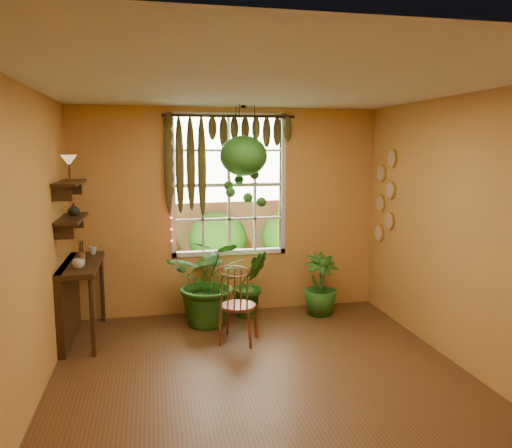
{
  "coord_description": "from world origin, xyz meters",
  "views": [
    {
      "loc": [
        -0.98,
        -4.2,
        2.17
      ],
      "look_at": [
        0.13,
        1.15,
        1.35
      ],
      "focal_mm": 35.0,
      "sensor_mm": 36.0,
      "label": 1
    }
  ],
  "objects": [
    {
      "name": "floor",
      "position": [
        0.0,
        0.0,
        0.0
      ],
      "size": [
        4.5,
        4.5,
        0.0
      ],
      "primitive_type": "plane",
      "color": "#543318",
      "rests_on": "ground"
    },
    {
      "name": "ceiling",
      "position": [
        0.0,
        0.0,
        2.7
      ],
      "size": [
        4.5,
        4.5,
        0.0
      ],
      "primitive_type": "plane",
      "rotation": [
        3.14,
        0.0,
        0.0
      ],
      "color": "silver",
      "rests_on": "wall_back"
    },
    {
      "name": "wall_back",
      "position": [
        0.0,
        2.25,
        1.35
      ],
      "size": [
        4.0,
        0.0,
        4.0
      ],
      "primitive_type": "plane",
      "rotation": [
        1.57,
        0.0,
        0.0
      ],
      "color": "#B9863F",
      "rests_on": "floor"
    },
    {
      "name": "wall_left",
      "position": [
        -2.0,
        0.0,
        1.35
      ],
      "size": [
        0.0,
        4.5,
        4.5
      ],
      "primitive_type": "plane",
      "rotation": [
        1.57,
        0.0,
        1.57
      ],
      "color": "#B9863F",
      "rests_on": "floor"
    },
    {
      "name": "wall_right",
      "position": [
        2.0,
        0.0,
        1.35
      ],
      "size": [
        0.0,
        4.5,
        4.5
      ],
      "primitive_type": "plane",
      "rotation": [
        1.57,
        0.0,
        -1.57
      ],
      "color": "#B9863F",
      "rests_on": "floor"
    },
    {
      "name": "window",
      "position": [
        0.0,
        2.28,
        1.7
      ],
      "size": [
        1.52,
        0.1,
        1.86
      ],
      "color": "silver",
      "rests_on": "wall_back"
    },
    {
      "name": "valance_vine",
      "position": [
        -0.08,
        2.16,
        2.28
      ],
      "size": [
        1.7,
        0.12,
        1.1
      ],
      "color": "#311F0D",
      "rests_on": "window"
    },
    {
      "name": "string_lights",
      "position": [
        -0.76,
        2.19,
        1.75
      ],
      "size": [
        0.03,
        0.03,
        1.54
      ],
      "primitive_type": null,
      "color": "#FF2633",
      "rests_on": "window"
    },
    {
      "name": "wall_plates",
      "position": [
        1.98,
        1.79,
        1.55
      ],
      "size": [
        0.04,
        0.32,
        1.1
      ],
      "primitive_type": null,
      "color": "beige",
      "rests_on": "wall_right"
    },
    {
      "name": "counter_ledge",
      "position": [
        -1.91,
        1.6,
        0.55
      ],
      "size": [
        0.4,
        1.2,
        0.9
      ],
      "color": "#311F0D",
      "rests_on": "floor"
    },
    {
      "name": "shelf_lower",
      "position": [
        -1.88,
        1.6,
        1.4
      ],
      "size": [
        0.25,
        0.9,
        0.04
      ],
      "primitive_type": "cube",
      "color": "#311F0D",
      "rests_on": "wall_left"
    },
    {
      "name": "shelf_upper",
      "position": [
        -1.88,
        1.6,
        1.8
      ],
      "size": [
        0.25,
        0.9,
        0.04
      ],
      "primitive_type": "cube",
      "color": "#311F0D",
      "rests_on": "wall_left"
    },
    {
      "name": "backyard",
      "position": [
        0.24,
        6.87,
        1.28
      ],
      "size": [
        14.0,
        10.0,
        12.0
      ],
      "color": "#1A5217",
      "rests_on": "ground"
    },
    {
      "name": "windsor_chair",
      "position": [
        -0.09,
        1.12,
        0.31
      ],
      "size": [
        0.52,
        0.53,
        1.06
      ],
      "rotation": [
        0.0,
        0.0,
        -0.41
      ],
      "color": "maroon",
      "rests_on": "floor"
    },
    {
      "name": "potted_plant_left",
      "position": [
        -0.31,
        1.77,
        0.55
      ],
      "size": [
        1.25,
        1.18,
        1.11
      ],
      "primitive_type": "imported",
      "rotation": [
        0.0,
        0.0,
        -0.39
      ],
      "color": "#124314",
      "rests_on": "floor"
    },
    {
      "name": "potted_plant_mid",
      "position": [
        0.22,
        1.98,
        0.44
      ],
      "size": [
        0.56,
        0.49,
        0.87
      ],
      "primitive_type": "imported",
      "rotation": [
        0.0,
        0.0,
        0.24
      ],
      "color": "#124314",
      "rests_on": "floor"
    },
    {
      "name": "potted_plant_right",
      "position": [
        1.14,
        1.85,
        0.4
      ],
      "size": [
        0.54,
        0.54,
        0.81
      ],
      "primitive_type": "imported",
      "rotation": [
        0.0,
        0.0,
        0.22
      ],
      "color": "#124314",
      "rests_on": "floor"
    },
    {
      "name": "hanging_basket",
      "position": [
        0.14,
        1.94,
        1.99
      ],
      "size": [
        0.59,
        0.59,
        1.27
      ],
      "color": "black",
      "rests_on": "ceiling"
    },
    {
      "name": "cup_a",
      "position": [
        -1.78,
        1.29,
        0.95
      ],
      "size": [
        0.17,
        0.17,
        0.1
      ],
      "primitive_type": "imported",
      "rotation": [
        0.0,
        0.0,
        0.44
      ],
      "color": "silver",
      "rests_on": "counter_ledge"
    },
    {
      "name": "cup_b",
      "position": [
        -1.72,
        2.03,
        0.95
      ],
      "size": [
        0.12,
        0.12,
        0.09
      ],
      "primitive_type": "imported",
      "rotation": [
        0.0,
        0.0,
        -0.16
      ],
      "color": "beige",
      "rests_on": "counter_ledge"
    },
    {
      "name": "brush_jar",
      "position": [
        -1.8,
        1.67,
        1.02
      ],
      "size": [
        0.08,
        0.08,
        0.3
      ],
      "color": "brown",
      "rests_on": "counter_ledge"
    },
    {
      "name": "shelf_vase",
      "position": [
        -1.87,
        1.75,
        1.49
      ],
      "size": [
        0.14,
        0.14,
        0.14
      ],
      "primitive_type": "imported",
      "rotation": [
        0.0,
        0.0,
        -0.08
      ],
      "color": "#B2AD99",
      "rests_on": "shelf_lower"
    },
    {
      "name": "tiffany_lamp",
      "position": [
        -1.86,
        1.53,
        2.03
      ],
      "size": [
        0.17,
        0.17,
        0.29
      ],
      "color": "brown",
      "rests_on": "shelf_upper"
    }
  ]
}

